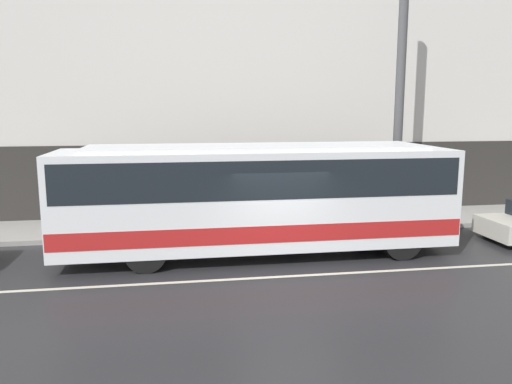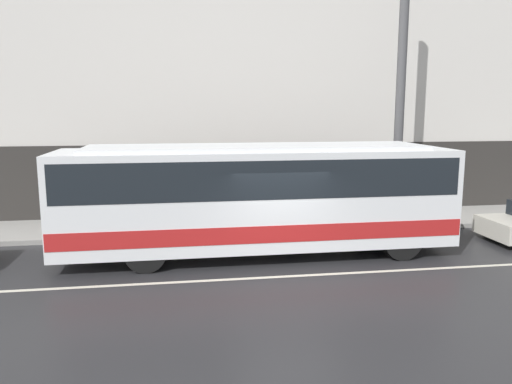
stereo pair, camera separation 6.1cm
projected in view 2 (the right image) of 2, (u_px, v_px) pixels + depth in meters
ground_plane at (287, 277)px, 12.34m from camera, size 60.00×60.00×0.00m
sidewalk at (253, 224)px, 17.69m from camera, size 60.00×3.01×0.15m
building_facade at (246, 46)px, 18.25m from camera, size 60.00×0.35×13.14m
lane_stripe at (287, 276)px, 12.34m from camera, size 54.00×0.14×0.01m
transit_bus at (258, 194)px, 13.95m from camera, size 10.90×2.59×3.11m
utility_pole_near at (400, 94)px, 17.01m from camera, size 0.31×0.31×8.88m
pedestrian_waiting at (292, 199)px, 17.41m from camera, size 0.36×0.36×1.75m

